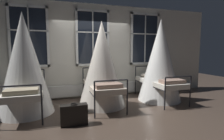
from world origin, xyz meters
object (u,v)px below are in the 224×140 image
cot_second (102,65)px  suitcase_dark (74,115)px  cot_third (160,61)px  cot_first (25,65)px

cot_second → suitcase_dark: (-0.91, -1.12, -0.92)m
cot_third → suitcase_dark: cot_third is taller
cot_second → cot_first: bearing=91.5°
cot_first → cot_second: cot_first is taller
cot_third → cot_first: bearing=90.8°
cot_third → suitcase_dark: size_ratio=4.50×
cot_first → suitcase_dark: (1.05, -1.10, -0.98)m
suitcase_dark → cot_third: bearing=22.5°
cot_first → cot_third: cot_third is taller
cot_first → cot_second: bearing=-90.0°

